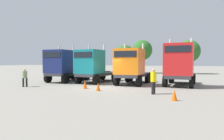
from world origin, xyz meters
TOP-DOWN VIEW (x-y plane):
  - ground at (0.00, 0.00)m, footprint 200.00×200.00m
  - semi_truck_navy at (-6.05, 2.80)m, footprint 2.72×6.08m
  - semi_truck_teal at (-2.41, 3.02)m, footprint 3.34×6.57m
  - semi_truck_orange at (1.74, 2.77)m, footprint 2.86×5.88m
  - semi_truck_red at (6.19, 3.13)m, footprint 3.04×6.12m
  - visitor_in_hivis at (4.57, -2.14)m, footprint 0.50×0.50m
  - visitor_with_camera at (-6.88, -1.92)m, footprint 0.56×0.56m
  - traffic_cone_near at (-1.23, -1.19)m, footprint 0.36×0.36m
  - traffic_cone_mid at (6.03, -4.10)m, footprint 0.36×0.36m
  - traffic_cone_far at (0.33, -2.03)m, footprint 0.36×0.36m
  - oak_far_left at (-4.80, 23.52)m, footprint 4.03×4.03m
  - oak_far_centre at (-1.09, 23.08)m, footprint 3.98×3.98m
  - oak_far_right at (7.54, 23.61)m, footprint 4.14×4.14m

SIDE VIEW (x-z plane):
  - ground at x=0.00m, z-range 0.00..0.00m
  - traffic_cone_far at x=0.33m, z-range 0.00..0.66m
  - traffic_cone_mid at x=6.03m, z-range 0.00..0.66m
  - traffic_cone_near at x=-1.23m, z-range 0.00..0.69m
  - visitor_with_camera at x=-6.88m, z-range 0.13..1.76m
  - visitor_in_hivis at x=4.57m, z-range 0.14..1.93m
  - semi_truck_teal at x=-2.41m, z-range -0.24..3.82m
  - semi_truck_navy at x=-6.05m, z-range -0.22..3.88m
  - semi_truck_orange at x=1.74m, z-range -0.19..3.88m
  - semi_truck_red at x=6.19m, z-range -0.24..4.22m
  - oak_far_left at x=-4.80m, z-range 0.84..6.59m
  - oak_far_right at x=7.54m, z-range 1.07..7.39m
  - oak_far_centre at x=-1.09m, z-range 1.27..7.83m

